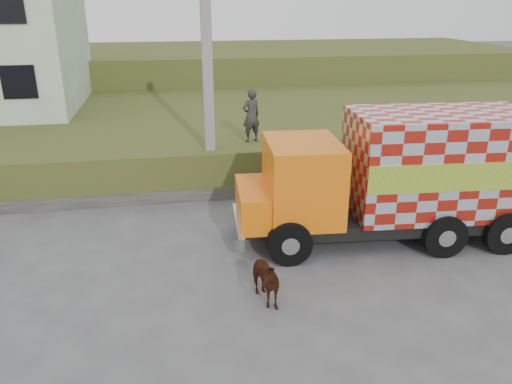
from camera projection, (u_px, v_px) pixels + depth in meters
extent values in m
plane|color=#474749|center=(270.00, 259.00, 12.15)|extent=(120.00, 120.00, 0.00)
cube|color=#39551C|center=(223.00, 130.00, 21.06)|extent=(40.00, 12.00, 1.50)
cube|color=#39551C|center=(202.00, 73.00, 31.80)|extent=(40.00, 12.00, 3.00)
cube|color=#595651|center=(181.00, 194.00, 15.61)|extent=(16.00, 0.50, 0.40)
cube|color=gray|center=(207.00, 68.00, 14.76)|extent=(0.30, 0.30, 8.00)
cube|color=black|center=(389.00, 215.00, 13.04)|extent=(6.78, 2.59, 0.34)
cube|color=orange|center=(302.00, 180.00, 12.41)|extent=(1.91, 2.36, 1.96)
cube|color=orange|center=(257.00, 203.00, 12.51)|extent=(1.11, 2.11, 0.88)
cube|color=silver|center=(439.00, 162.00, 12.64)|extent=(4.65, 2.64, 2.54)
cube|color=yellow|center=(462.00, 178.00, 11.54)|extent=(4.49, 0.34, 0.68)
cube|color=yellow|center=(420.00, 149.00, 13.75)|extent=(4.49, 0.34, 0.68)
cube|color=silver|center=(238.00, 225.00, 12.68)|extent=(0.30, 2.25, 0.29)
cylinder|color=black|center=(289.00, 243.00, 11.75)|extent=(1.10, 0.41, 1.08)
cylinder|color=black|center=(276.00, 206.00, 13.83)|extent=(1.10, 0.41, 1.08)
cylinder|color=black|center=(444.00, 236.00, 12.13)|extent=(1.10, 0.41, 1.08)
cylinder|color=black|center=(408.00, 201.00, 14.21)|extent=(1.10, 0.41, 1.08)
cylinder|color=black|center=(505.00, 233.00, 12.28)|extent=(1.10, 0.41, 1.08)
cylinder|color=black|center=(460.00, 199.00, 14.37)|extent=(1.10, 0.41, 1.08)
imported|color=black|center=(262.00, 279.00, 10.26)|extent=(0.90, 1.37, 1.06)
imported|color=#2D2A28|center=(251.00, 116.00, 16.21)|extent=(0.74, 0.61, 1.74)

